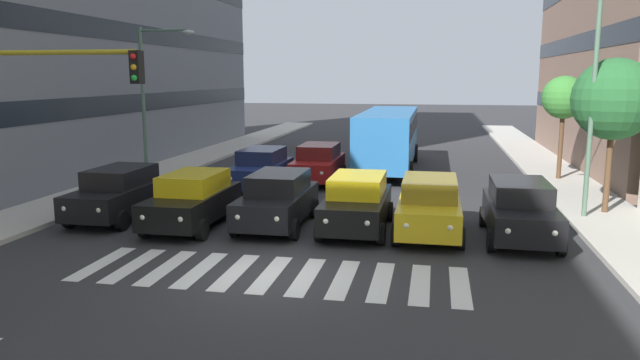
# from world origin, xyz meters

# --- Properties ---
(ground_plane) EXTENTS (180.00, 180.00, 0.00)m
(ground_plane) POSITION_xyz_m (0.00, 0.00, 0.00)
(ground_plane) COLOR #2D2D30
(crosswalk_markings) EXTENTS (9.45, 2.80, 0.01)m
(crosswalk_markings) POSITION_xyz_m (0.00, 0.00, 0.00)
(crosswalk_markings) COLOR silver
(crosswalk_markings) RESTS_ON ground_plane
(car_0) EXTENTS (2.02, 4.44, 1.72)m
(car_0) POSITION_xyz_m (-6.33, -4.44, 0.89)
(car_0) COLOR black
(car_0) RESTS_ON ground_plane
(car_1) EXTENTS (2.02, 4.44, 1.72)m
(car_1) POSITION_xyz_m (-3.72, -4.50, 0.89)
(car_1) COLOR gold
(car_1) RESTS_ON ground_plane
(car_2) EXTENTS (2.02, 4.44, 1.72)m
(car_2) POSITION_xyz_m (-1.51, -4.57, 0.89)
(car_2) COLOR black
(car_2) RESTS_ON ground_plane
(car_3) EXTENTS (2.02, 4.44, 1.72)m
(car_3) POSITION_xyz_m (1.04, -4.58, 0.89)
(car_3) COLOR black
(car_3) RESTS_ON ground_plane
(car_4) EXTENTS (2.02, 4.44, 1.72)m
(car_4) POSITION_xyz_m (3.68, -4.03, 0.89)
(car_4) COLOR black
(car_4) RESTS_ON ground_plane
(car_5) EXTENTS (2.02, 4.44, 1.72)m
(car_5) POSITION_xyz_m (6.55, -4.62, 0.89)
(car_5) COLOR black
(car_5) RESTS_ON ground_plane
(car_row2_0) EXTENTS (2.02, 4.44, 1.72)m
(car_row2_0) POSITION_xyz_m (1.30, -12.66, 0.89)
(car_row2_0) COLOR maroon
(car_row2_0) RESTS_ON ground_plane
(car_row2_1) EXTENTS (2.02, 4.44, 1.72)m
(car_row2_1) POSITION_xyz_m (3.38, -10.64, 0.89)
(car_row2_1) COLOR navy
(car_row2_1) RESTS_ON ground_plane
(bus_behind_traffic) EXTENTS (2.78, 10.50, 3.00)m
(bus_behind_traffic) POSITION_xyz_m (-1.51, -16.93, 1.86)
(bus_behind_traffic) COLOR #286BAD
(bus_behind_traffic) RESTS_ON ground_plane
(traffic_light_gantry) EXTENTS (5.01, 0.36, 5.50)m
(traffic_light_gantry) POSITION_xyz_m (6.32, 0.48, 3.75)
(traffic_light_gantry) COLOR #AD991E
(traffic_light_gantry) RESTS_ON ground_plane
(street_lamp_left) EXTENTS (3.19, 0.28, 7.96)m
(street_lamp_left) POSITION_xyz_m (-8.30, -7.28, 4.99)
(street_lamp_left) COLOR #4C6B56
(street_lamp_left) RESTS_ON sidewalk_left
(street_lamp_right) EXTENTS (2.56, 0.28, 6.68)m
(street_lamp_right) POSITION_xyz_m (8.37, -10.93, 4.24)
(street_lamp_right) COLOR #4C6B56
(street_lamp_right) RESTS_ON sidewalk_right
(street_tree_1) EXTENTS (2.73, 2.73, 5.21)m
(street_tree_1) POSITION_xyz_m (-9.64, -8.07, 3.98)
(street_tree_1) COLOR #513823
(street_tree_1) RESTS_ON sidewalk_left
(street_tree_2) EXTENTS (1.92, 1.92, 4.63)m
(street_tree_2) POSITION_xyz_m (-9.42, -14.95, 3.78)
(street_tree_2) COLOR #513823
(street_tree_2) RESTS_ON sidewalk_left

